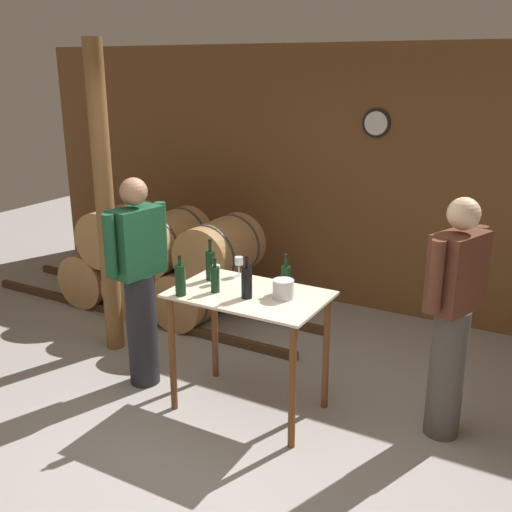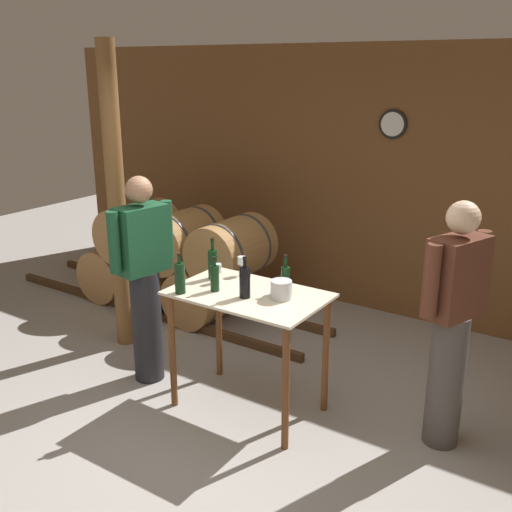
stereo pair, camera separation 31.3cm
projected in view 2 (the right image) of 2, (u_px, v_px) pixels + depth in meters
ground_plane at (202, 449)px, 4.06m from camera, size 14.00×14.00×0.00m
back_wall at (383, 184)px, 5.99m from camera, size 8.40×0.08×2.70m
barrel_rack at (172, 261)px, 6.24m from camera, size 3.81×0.77×1.10m
tasting_table at (248, 317)px, 4.33m from camera, size 1.10×0.69×0.93m
wooden_post at (116, 201)px, 5.23m from camera, size 0.16×0.16×2.70m
wine_bottle_far_left at (180, 277)px, 4.24m from camera, size 0.08×0.08×0.30m
wine_bottle_left at (213, 263)px, 4.53m from camera, size 0.07×0.07×0.32m
wine_bottle_center at (215, 277)px, 4.28m from camera, size 0.06×0.06×0.26m
wine_bottle_right at (245, 282)px, 4.16m from camera, size 0.08×0.08×0.30m
wine_bottle_far_right at (285, 278)px, 4.26m from camera, size 0.06×0.06×0.28m
wine_glass_near_left at (218, 269)px, 4.45m from camera, size 0.06×0.06×0.15m
wine_glass_near_center at (242, 261)px, 4.60m from camera, size 0.06×0.06×0.15m
ice_bucket at (281, 290)px, 4.15m from camera, size 0.15×0.15×0.13m
person_host at (452, 322)px, 3.88m from camera, size 0.34×0.56×1.70m
person_visitor_with_scarf at (144, 276)px, 4.72m from camera, size 0.29×0.58×1.69m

